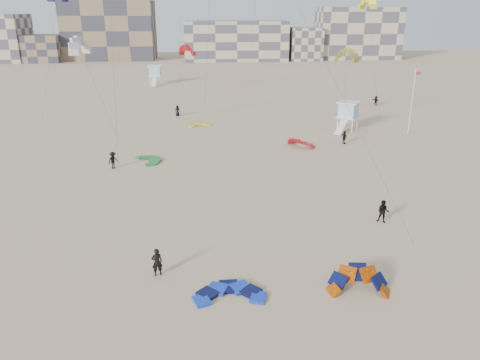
{
  "coord_description": "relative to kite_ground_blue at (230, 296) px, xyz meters",
  "views": [
    {
      "loc": [
        0.76,
        -25.04,
        15.77
      ],
      "look_at": [
        2.89,
        6.0,
        4.29
      ],
      "focal_mm": 35.0,
      "sensor_mm": 36.0,
      "label": 1
    }
  ],
  "objects": [
    {
      "name": "kite_ground_blue",
      "position": [
        0.0,
        0.0,
        0.0
      ],
      "size": [
        3.85,
        4.04,
        0.71
      ],
      "primitive_type": null,
      "rotation": [
        0.05,
        0.0,
        0.02
      ],
      "color": "blue",
      "rests_on": "ground"
    },
    {
      "name": "kite_ground_orange",
      "position": [
        7.64,
        0.05,
        0.0
      ],
      "size": [
        3.91,
        3.92,
        3.6
      ],
      "primitive_type": null,
      "rotation": [
        0.83,
        0.0,
        -0.11
      ],
      "color": "#F56000",
      "rests_on": "ground"
    },
    {
      "name": "kite_fly_olive",
      "position": [
        16.38,
        35.77,
        10.04
      ],
      "size": [
        4.24,
        4.24,
        10.13
      ],
      "rotation": [
        0.0,
        0.0,
        -0.72
      ],
      "color": "olive",
      "rests_on": "ground"
    },
    {
      "name": "kitesurfer_b",
      "position": [
        12.37,
        9.16,
        0.92
      ],
      "size": [
        1.12,
        1.04,
        1.84
      ],
      "primitive_type": "imported",
      "rotation": [
        0.0,
        0.0,
        -0.51
      ],
      "color": "black",
      "rests_on": "ground"
    },
    {
      "name": "kitesurfer_f",
      "position": [
        27.76,
        54.97,
        0.81
      ],
      "size": [
        1.02,
        1.58,
        1.63
      ],
      "primitive_type": "imported",
      "rotation": [
        0.0,
        0.0,
        -1.18
      ],
      "color": "black",
      "rests_on": "ground"
    },
    {
      "name": "kite_fly_grey",
      "position": [
        -15.7,
        34.05,
        11.49
      ],
      "size": [
        5.65,
        4.53,
        11.78
      ],
      "rotation": [
        0.0,
        0.0,
        1.4
      ],
      "color": "white",
      "rests_on": "ground"
    },
    {
      "name": "kitesurfer_e",
      "position": [
        -5.74,
        48.87,
        0.83
      ],
      "size": [
        0.82,
        0.54,
        1.65
      ],
      "primitive_type": "imported",
      "rotation": [
        0.0,
        0.0,
        0.02
      ],
      "color": "black",
      "rests_on": "ground"
    },
    {
      "name": "ground",
      "position": [
        -1.74,
        1.89,
        0.0
      ],
      "size": [
        320.0,
        320.0,
        0.0
      ],
      "primitive_type": "plane",
      "color": "tan",
      "rests_on": "ground"
    },
    {
      "name": "lifeguard_tower_far",
      "position": [
        -12.37,
        81.52,
        2.03
      ],
      "size": [
        2.99,
        5.62,
        4.09
      ],
      "rotation": [
        0.0,
        0.0,
        -0.04
      ],
      "color": "white",
      "rests_on": "ground"
    },
    {
      "name": "kite_ground_yellow",
      "position": [
        -2.28,
        42.17,
        0.0
      ],
      "size": [
        3.6,
        3.71,
        0.54
      ],
      "primitive_type": null,
      "rotation": [
        0.05,
        0.0,
        0.3
      ],
      "color": "#EFFD1E",
      "rests_on": "ground"
    },
    {
      "name": "condo_west_b",
      "position": [
        -31.74,
        135.89,
        9.0
      ],
      "size": [
        28.0,
        14.0,
        18.0
      ],
      "primitive_type": "cube",
      "color": "#83694F",
      "rests_on": "ground"
    },
    {
      "name": "condo_mid",
      "position": [
        8.26,
        131.89,
        6.0
      ],
      "size": [
        32.0,
        16.0,
        12.0
      ],
      "primitive_type": "cube",
      "color": "tan",
      "rests_on": "ground"
    },
    {
      "name": "kite_ground_red_far",
      "position": [
        10.09,
        30.8,
        0.0
      ],
      "size": [
        5.13,
        5.12,
        3.37
      ],
      "primitive_type": null,
      "rotation": [
        0.62,
        0.0,
        2.32
      ],
      "color": "#B42816",
      "rests_on": "ground"
    },
    {
      "name": "flagpole",
      "position": [
        25.4,
        35.48,
        4.45
      ],
      "size": [
        0.69,
        0.11,
        8.51
      ],
      "color": "white",
      "rests_on": "ground"
    },
    {
      "name": "kite_ground_green",
      "position": [
        -7.65,
        26.19,
        0.0
      ],
      "size": [
        4.79,
        4.7,
        0.62
      ],
      "primitive_type": null,
      "rotation": [
        0.05,
        0.0,
        -1.09
      ],
      "color": "#1E772B",
      "rests_on": "ground"
    },
    {
      "name": "lifeguard_tower_near",
      "position": [
        18.04,
        38.55,
        1.91
      ],
      "size": [
        3.8,
        5.8,
        3.86
      ],
      "rotation": [
        0.0,
        0.0,
        -0.62
      ],
      "color": "white",
      "rests_on": "ground"
    },
    {
      "name": "kitesurfer_d",
      "position": [
        15.64,
        31.51,
        0.81
      ],
      "size": [
        0.73,
        1.03,
        1.62
      ],
      "primitive_type": "imported",
      "rotation": [
        0.0,
        0.0,
        1.97
      ],
      "color": "black",
      "rests_on": "ground"
    },
    {
      "name": "kitesurfer_main",
      "position": [
        -4.39,
        2.61,
        0.93
      ],
      "size": [
        0.78,
        0.63,
        1.87
      ],
      "primitive_type": "imported",
      "rotation": [
        0.0,
        0.0,
        3.45
      ],
      "color": "black",
      "rests_on": "ground"
    },
    {
      "name": "condo_fill_right",
      "position": [
        30.26,
        129.89,
        5.0
      ],
      "size": [
        10.0,
        10.0,
        10.0
      ],
      "primitive_type": "cube",
      "color": "tan",
      "rests_on": "ground"
    },
    {
      "name": "kite_fly_yellow",
      "position": [
        25.36,
        56.5,
        16.39
      ],
      "size": [
        4.73,
        7.84,
        16.7
      ],
      "rotation": [
        0.0,
        0.0,
        -1.31
      ],
      "color": "#EFFD1E",
      "rests_on": "ground"
    },
    {
      "name": "kitesurfer_c",
      "position": [
        -10.98,
        23.88,
        0.9
      ],
      "size": [
        1.31,
        1.29,
        1.8
      ],
      "primitive_type": "imported",
      "rotation": [
        0.0,
        0.0,
        0.76
      ],
      "color": "black",
      "rests_on": "ground"
    },
    {
      "name": "condo_east",
      "position": [
        48.26,
        133.89,
        8.0
      ],
      "size": [
        26.0,
        14.0,
        16.0
      ],
      "primitive_type": "cube",
      "color": "tan",
      "rests_on": "ground"
    },
    {
      "name": "kite_fly_red",
      "position": [
        -4.78,
        69.27,
        8.0
      ],
      "size": [
        5.47,
        11.83,
        8.59
      ],
      "rotation": [
        0.0,
        0.0,
        2.37
      ],
      "color": "#B42816",
      "rests_on": "ground"
    },
    {
      "name": "condo_fill_left",
      "position": [
        -51.74,
        129.89,
        4.0
      ],
      "size": [
        12.0,
        10.0,
        8.0
      ],
      "primitive_type": "cube",
      "color": "#83694F",
      "rests_on": "ground"
    }
  ]
}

